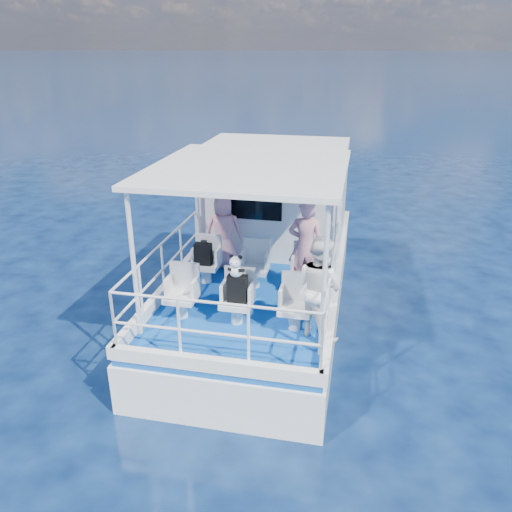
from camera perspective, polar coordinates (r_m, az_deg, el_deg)
The scene contains 20 objects.
ground at distance 9.25m, azimuth -0.42°, elevation -9.04°, with size 2000.00×2000.00×0.00m, color black.
hull at distance 10.10m, azimuth 0.80°, elevation -6.12°, with size 3.00×7.00×1.60m, color white.
deck at distance 9.71m, azimuth 0.82°, elevation -1.72°, with size 2.90×6.90×0.10m, color #0A3E93.
cabin at distance 10.52m, azimuth 2.24°, elevation 6.87°, with size 2.85×2.00×2.20m, color white.
canopy at distance 7.86m, azimuth -0.80°, elevation 10.02°, with size 3.00×3.20×0.08m, color white.
canopy_posts at distance 8.14m, azimuth -0.84°, elevation 2.09°, with size 2.77×2.97×2.20m.
railings at distance 8.09m, azimuth -1.32°, elevation -2.69°, with size 2.84×3.59×1.00m, color white, non-canonical shape.
seat_port_fwd at distance 9.12m, azimuth -5.71°, elevation -1.89°, with size 0.48×0.46×0.38m, color silver.
seat_center_fwd at distance 8.90m, azimuth -0.17°, elevation -2.40°, with size 0.48×0.46×0.38m, color silver.
seat_stbd_fwd at distance 8.78m, azimuth 5.60°, elevation -2.90°, with size 0.48×0.46×0.38m, color silver.
seat_port_aft at distance 8.02m, azimuth -8.47°, elevation -5.67°, with size 0.48×0.46×0.38m, color silver.
seat_center_aft at distance 7.77m, azimuth -2.18°, elevation -6.38°, with size 0.48×0.46×0.38m, color silver.
seat_stbd_aft at distance 7.63m, azimuth 4.44°, elevation -7.04°, with size 0.48×0.46×0.38m, color silver.
passenger_port_fwd at distance 9.53m, azimuth -3.72°, elevation 2.81°, with size 0.55×0.39×1.46m, color pink.
passenger_stbd_fwd at distance 8.60m, azimuth 5.68°, elevation 1.18°, with size 0.60×0.40×1.65m, color #D38894.
passenger_stbd_aft at distance 7.25m, azimuth 7.23°, elevation -3.56°, with size 0.76×0.59×1.56m, color white.
backpack_port at distance 8.92m, azimuth -6.06°, elevation 0.24°, with size 0.30×0.17×0.39m, color black.
backpack_center at distance 7.54m, azimuth -2.15°, elevation -3.80°, with size 0.30×0.17×0.44m, color black.
compact_camera at distance 8.84m, azimuth -5.98°, elevation 1.61°, with size 0.10×0.06×0.06m, color black.
panda at distance 7.36m, azimuth -2.32°, elevation -1.14°, with size 0.22×0.19×0.34m, color silver, non-canonical shape.
Camera 1 is at (1.69, -7.68, 4.87)m, focal length 35.00 mm.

